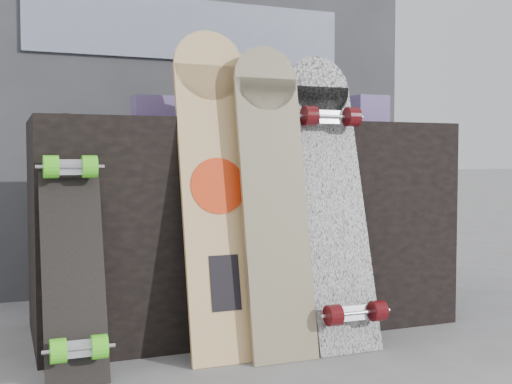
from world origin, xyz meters
name	(u,v)px	position (x,y,z in m)	size (l,w,h in m)	color
ground	(297,360)	(0.00, 0.00, 0.00)	(60.00, 60.00, 0.00)	slate
vendor_table	(244,224)	(0.00, 0.50, 0.40)	(1.60, 0.60, 0.80)	black
booth	(186,73)	(0.00, 1.35, 1.10)	(2.40, 0.22, 2.20)	#36373C
merch_box_purple	(156,109)	(-0.33, 0.58, 0.85)	(0.18, 0.12, 0.10)	#5C3E80
merch_box_small	(366,111)	(0.53, 0.45, 0.86)	(0.14, 0.14, 0.12)	#5C3E80
merch_box_flat	(203,117)	(-0.13, 0.62, 0.83)	(0.22, 0.10, 0.06)	#D1B78C
longboard_geisha	(217,182)	(-0.22, 0.16, 0.58)	(0.25, 0.26, 1.11)	#C9BA87
longboard_celtic	(274,189)	(-0.04, 0.09, 0.56)	(0.23, 0.22, 1.05)	beige
longboard_cascadia	(334,193)	(0.20, 0.12, 0.54)	(0.24, 0.35, 1.04)	white
skateboard_dark	(72,241)	(-0.70, 0.12, 0.41)	(0.18, 0.33, 0.81)	black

